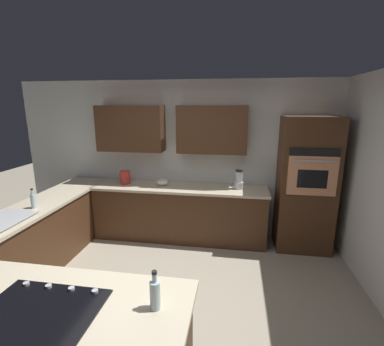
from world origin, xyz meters
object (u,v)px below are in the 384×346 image
wall_oven (306,185)px  kettle (125,177)px  sink_unit (0,221)px  mixing_bowl (162,182)px  dish_soap_bottle (33,200)px  cooktop (39,312)px  second_bottle (155,294)px  blender (239,181)px

wall_oven → kettle: wall_oven is taller
wall_oven → sink_unit: wall_oven is taller
sink_unit → mixing_bowl: 2.27m
wall_oven → dish_soap_bottle: (3.62, 1.24, -0.02)m
cooktop → kettle: kettle is taller
cooktop → dish_soap_bottle: (1.35, -1.69, 0.09)m
second_bottle → sink_unit: bearing=-26.2°
sink_unit → dish_soap_bottle: size_ratio=2.67×
mixing_bowl → second_bottle: (-0.71, 2.82, 0.06)m
sink_unit → dish_soap_bottle: bearing=-97.0°
cooktop → blender: bearing=-113.2°
wall_oven → kettle: bearing=-0.8°
sink_unit → kettle: sink_unit is taller
dish_soap_bottle → blender: bearing=-153.8°
mixing_bowl → dish_soap_bottle: dish_soap_bottle is taller
cooktop → blender: (-1.27, -2.97, 0.12)m
kettle → dish_soap_bottle: (0.72, 1.29, -0.01)m
wall_oven → second_bottle: bearing=60.9°
kettle → blender: bearing=180.0°
cooktop → kettle: size_ratio=3.50×
cooktop → dish_soap_bottle: dish_soap_bottle is taller
sink_unit → cooktop: size_ratio=0.92×
cooktop → second_bottle: second_bottle is taller
mixing_bowl → kettle: size_ratio=0.91×
cooktop → second_bottle: (-0.73, -0.16, 0.10)m
blender → dish_soap_bottle: 2.92m
blender → second_bottle: (0.54, 2.82, -0.02)m
sink_unit → second_bottle: bearing=153.8°
cooktop → mixing_bowl: bearing=-90.5°
wall_oven → dish_soap_bottle: size_ratio=7.81×
sink_unit → blender: blender is taller
wall_oven → mixing_bowl: bearing=-1.1°
wall_oven → dish_soap_bottle: bearing=19.0°
sink_unit → kettle: 1.93m
kettle → cooktop: bearing=101.9°
cooktop → kettle: 3.04m
sink_unit → blender: 3.21m
kettle → second_bottle: (-1.36, 2.82, 0.00)m
wall_oven → second_bottle: size_ratio=7.40×
sink_unit → blender: size_ratio=2.28×
sink_unit → wall_oven: bearing=-154.9°
cooktop → dish_soap_bottle: bearing=-51.4°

